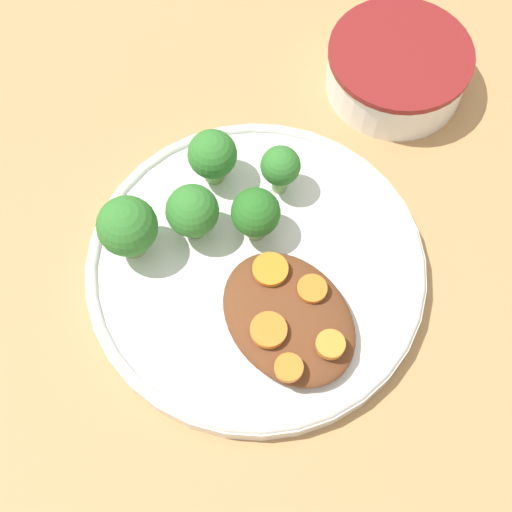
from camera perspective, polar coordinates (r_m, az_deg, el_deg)
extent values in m
plane|color=tan|center=(0.59, 0.00, -1.35)|extent=(4.00, 4.00, 0.00)
cylinder|color=silver|center=(0.58, 0.00, -1.00)|extent=(0.27, 0.27, 0.02)
torus|color=silver|center=(0.57, 0.00, -0.64)|extent=(0.27, 0.27, 0.01)
cylinder|color=white|center=(0.68, 11.22, 14.46)|extent=(0.13, 0.13, 0.05)
cylinder|color=maroon|center=(0.67, 11.54, 15.59)|extent=(0.13, 0.13, 0.01)
cylinder|color=white|center=(0.67, 11.43, 15.21)|extent=(0.10, 0.10, 0.01)
ellipsoid|color=brown|center=(0.54, 2.62, -4.95)|extent=(0.12, 0.09, 0.02)
cylinder|color=#759E51|center=(0.60, -3.40, 6.95)|extent=(0.02, 0.02, 0.02)
sphere|color=#337A2D|center=(0.58, -3.52, 8.14)|extent=(0.04, 0.04, 0.04)
cylinder|color=#7FA85B|center=(0.60, 1.91, 6.12)|extent=(0.01, 0.01, 0.02)
sphere|color=#337A2D|center=(0.58, 1.98, 7.23)|extent=(0.03, 0.03, 0.03)
cylinder|color=#759E51|center=(0.58, -4.94, 2.53)|extent=(0.02, 0.02, 0.02)
sphere|color=#337A2D|center=(0.56, -5.12, 3.62)|extent=(0.04, 0.04, 0.04)
cylinder|color=#7FA85B|center=(0.58, -9.86, 1.19)|extent=(0.02, 0.02, 0.02)
sphere|color=#337A2D|center=(0.55, -10.27, 2.37)|extent=(0.05, 0.05, 0.05)
cylinder|color=#7FA85B|center=(0.58, -0.03, 2.48)|extent=(0.02, 0.02, 0.02)
sphere|color=#286B23|center=(0.56, -0.03, 3.50)|extent=(0.04, 0.04, 0.04)
cylinder|color=orange|center=(0.52, 5.97, -7.06)|extent=(0.02, 0.02, 0.01)
cylinder|color=orange|center=(0.53, 1.02, -5.95)|extent=(0.03, 0.03, 0.01)
cylinder|color=orange|center=(0.54, 4.51, -2.62)|extent=(0.02, 0.02, 0.00)
cylinder|color=orange|center=(0.55, 1.43, -0.89)|extent=(0.03, 0.03, 0.00)
cylinder|color=orange|center=(0.52, 2.64, -8.93)|extent=(0.02, 0.02, 0.01)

